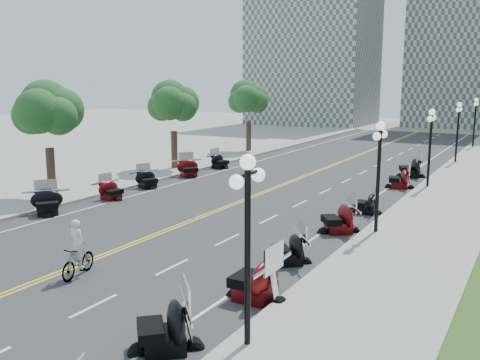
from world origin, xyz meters
The scene contains 48 objects.
ground centered at (0.00, 0.00, 0.00)m, with size 160.00×160.00×0.00m, color gray.
road centered at (0.00, 10.00, 0.00)m, with size 16.00×90.00×0.01m, color #333335.
centerline_yellow_a centered at (-0.12, 10.00, 0.01)m, with size 0.12×90.00×0.00m, color yellow.
centerline_yellow_b centered at (0.12, 10.00, 0.01)m, with size 0.12×90.00×0.00m, color yellow.
edge_line_north centered at (6.40, 10.00, 0.01)m, with size 0.12×90.00×0.00m, color white.
edge_line_south centered at (-6.40, 10.00, 0.01)m, with size 0.12×90.00×0.00m, color white.
lane_dash_4 centered at (3.20, -8.00, 0.01)m, with size 0.12×2.00×0.00m, color white.
lane_dash_5 centered at (3.20, -4.00, 0.01)m, with size 0.12×2.00×0.00m, color white.
lane_dash_6 centered at (3.20, 0.00, 0.01)m, with size 0.12×2.00×0.00m, color white.
lane_dash_7 centered at (3.20, 4.00, 0.01)m, with size 0.12×2.00×0.00m, color white.
lane_dash_8 centered at (3.20, 8.00, 0.01)m, with size 0.12×2.00×0.00m, color white.
lane_dash_9 centered at (3.20, 12.00, 0.01)m, with size 0.12×2.00×0.00m, color white.
lane_dash_10 centered at (3.20, 16.00, 0.01)m, with size 0.12×2.00×0.00m, color white.
lane_dash_11 centered at (3.20, 20.00, 0.01)m, with size 0.12×2.00×0.00m, color white.
lane_dash_12 centered at (3.20, 24.00, 0.01)m, with size 0.12×2.00×0.00m, color white.
lane_dash_13 centered at (3.20, 28.00, 0.01)m, with size 0.12×2.00×0.00m, color white.
lane_dash_14 centered at (3.20, 32.00, 0.01)m, with size 0.12×2.00×0.00m, color white.
lane_dash_15 centered at (3.20, 36.00, 0.01)m, with size 0.12×2.00×0.00m, color white.
lane_dash_16 centered at (3.20, 40.00, 0.01)m, with size 0.12×2.00×0.00m, color white.
lane_dash_17 centered at (3.20, 44.00, 0.01)m, with size 0.12×2.00×0.00m, color white.
lane_dash_18 centered at (3.20, 48.00, 0.01)m, with size 0.12×2.00×0.00m, color white.
lane_dash_19 centered at (3.20, 52.00, 0.01)m, with size 0.12×2.00×0.00m, color white.
sidewalk_north centered at (10.50, 10.00, 0.07)m, with size 5.00×90.00×0.15m, color #9E9991.
sidewalk_south centered at (-10.50, 10.00, 0.07)m, with size 5.00×90.00×0.15m, color #9E9991.
distant_block_a centered at (-18.00, 62.00, 13.00)m, with size 18.00×14.00×26.00m, color gray.
distant_block_b centered at (4.00, 68.00, 15.00)m, with size 16.00×12.00×30.00m, color gray.
street_lamp_1 centered at (8.60, -8.00, 2.60)m, with size 0.50×1.20×4.90m, color black, non-canonical shape.
street_lamp_2 centered at (8.60, 4.00, 2.60)m, with size 0.50×1.20×4.90m, color black, non-canonical shape.
street_lamp_3 centered at (8.60, 16.00, 2.60)m, with size 0.50×1.20×4.90m, color black, non-canonical shape.
street_lamp_4 centered at (8.60, 28.00, 2.60)m, with size 0.50×1.20×4.90m, color black, non-canonical shape.
street_lamp_5 centered at (8.60, 40.00, 2.60)m, with size 0.50×1.20×4.90m, color black, non-canonical shape.
tree_2 centered at (-10.00, 2.00, 4.75)m, with size 4.80×4.80×9.20m, color #235619, non-canonical shape.
tree_3 centered at (-10.00, 14.00, 4.75)m, with size 4.80×4.80×9.20m, color #235619, non-canonical shape.
tree_4 centered at (-10.00, 26.00, 4.75)m, with size 4.80×4.80×9.20m, color #235619, non-canonical shape.
motorcycle_n_3 centered at (6.78, -9.13, 0.73)m, with size 2.10×2.10×1.47m, color black, non-canonical shape.
motorcycle_n_4 centered at (7.29, -5.11, 0.78)m, with size 2.23×2.23×1.56m, color #590A0C, non-canonical shape.
motorcycle_n_5 centered at (6.80, -1.50, 0.64)m, with size 1.84×1.84×1.29m, color black, non-canonical shape.
motorcycle_n_6 centered at (7.01, 3.49, 0.74)m, with size 2.12×2.12×1.48m, color #590A0C, non-canonical shape.
motorcycle_n_7 centered at (7.07, 7.64, 0.62)m, with size 1.77×1.77×1.24m, color black, non-canonical shape.
motorcycle_n_9 centered at (6.96, 15.29, 0.70)m, with size 2.01×2.01×1.41m, color #590A0C, non-canonical shape.
motorcycle_n_10 centered at (6.71, 19.65, 0.77)m, with size 2.21×2.21×1.55m, color black, non-canonical shape.
motorcycle_s_5 centered at (-7.21, -0.79, 0.71)m, with size 2.03×2.03×1.42m, color black, non-canonical shape.
motorcycle_s_6 centered at (-6.80, 3.51, 0.62)m, with size 1.76×1.76×1.24m, color #590A0C, non-canonical shape.
motorcycle_s_7 centered at (-7.17, 7.23, 0.63)m, with size 1.81×1.81×1.26m, color black, non-canonical shape.
motorcycle_s_8 centered at (-7.19, 11.89, 0.70)m, with size 2.01×2.01×1.40m, color #590A0C, non-canonical shape.
motorcycle_s_9 centered at (-7.24, 16.23, 0.63)m, with size 1.81×1.81×1.26m, color black, non-canonical shape.
bicycle centered at (0.89, -6.41, 0.57)m, with size 0.53×1.89×1.14m, color #A51414.
cyclist_rider centered at (0.89, -6.41, 2.01)m, with size 0.63×0.42×1.74m, color silver.
Camera 1 is at (14.77, -19.23, 6.85)m, focal length 40.00 mm.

